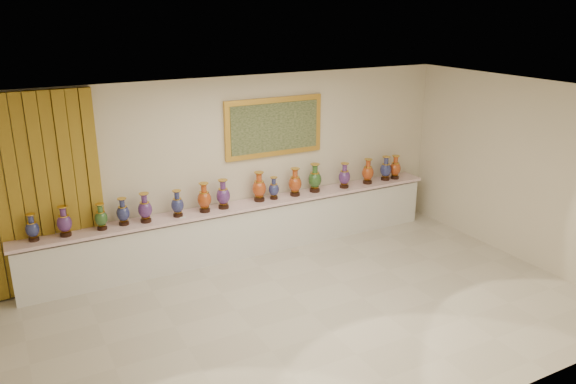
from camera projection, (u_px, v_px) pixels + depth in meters
name	position (u px, v px, depth m)	size (l,w,h in m)	color
ground	(311.00, 313.00, 7.81)	(8.00, 8.00, 0.00)	beige
room	(86.00, 182.00, 8.26)	(8.00, 8.00, 8.00)	beige
counter	(244.00, 229.00, 9.57)	(7.28, 0.48, 0.90)	white
vase_0	(32.00, 229.00, 7.90)	(0.21, 0.21, 0.40)	black
vase_1	(64.00, 223.00, 8.06)	(0.27, 0.27, 0.45)	black
vase_2	(101.00, 218.00, 8.29)	(0.23, 0.23, 0.41)	black
vase_3	(123.00, 213.00, 8.47)	(0.25, 0.25, 0.42)	black
vase_4	(145.00, 209.00, 8.58)	(0.27, 0.27, 0.47)	black
vase_5	(177.00, 205.00, 8.81)	(0.22, 0.22, 0.43)	black
vase_6	(204.00, 199.00, 9.00)	(0.26, 0.26, 0.49)	black
vase_7	(223.00, 195.00, 9.16)	(0.28, 0.28, 0.49)	black
vase_8	(259.00, 188.00, 9.50)	(0.28, 0.28, 0.51)	black
vase_9	(274.00, 189.00, 9.62)	(0.23, 0.23, 0.39)	black
vase_10	(295.00, 183.00, 9.78)	(0.27, 0.27, 0.50)	black
vase_11	(315.00, 179.00, 9.98)	(0.28, 0.28, 0.52)	black
vase_12	(344.00, 177.00, 10.21)	(0.23, 0.23, 0.46)	black
vase_13	(368.00, 172.00, 10.45)	(0.22, 0.22, 0.47)	black
vase_14	(386.00, 169.00, 10.66)	(0.25, 0.25, 0.46)	black
vase_15	(395.00, 168.00, 10.75)	(0.22, 0.22, 0.46)	black
label_card	(183.00, 217.00, 8.81)	(0.10, 0.06, 0.00)	white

